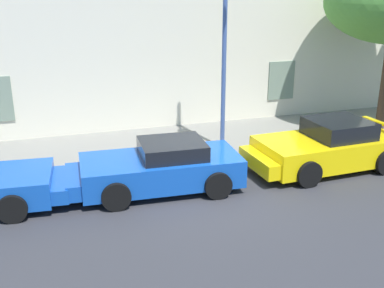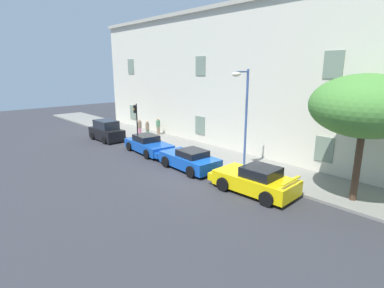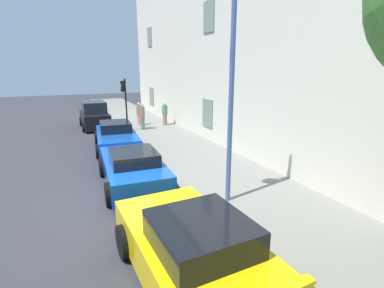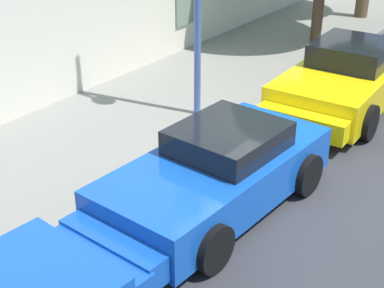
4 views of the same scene
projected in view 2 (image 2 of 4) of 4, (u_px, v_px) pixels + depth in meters
name	position (u px, v px, depth m)	size (l,w,h in m)	color
ground_plane	(193.00, 175.00, 18.13)	(80.00, 80.00, 0.00)	#333338
sidewalk	(233.00, 161.00, 20.59)	(60.00, 3.86, 0.14)	gray
building_facade	(273.00, 80.00, 22.06)	(39.39, 5.07, 10.77)	beige
sportscar_red_lead	(150.00, 145.00, 22.69)	(5.01, 2.38, 1.31)	#144CB2
sportscar_yellow_flank	(188.00, 159.00, 19.16)	(4.60, 2.25, 1.32)	#144CB2
sportscar_white_middle	(253.00, 180.00, 15.50)	(4.62, 2.34, 1.44)	yellow
hatchback_distant	(107.00, 131.00, 26.69)	(3.75, 1.86, 1.81)	black
tree_midblock	(366.00, 106.00, 13.30)	(4.79, 4.79, 5.89)	#473323
traffic_light	(136.00, 115.00, 25.68)	(0.22, 0.36, 3.20)	black
street_lamp	(242.00, 103.00, 17.47)	(0.44, 1.42, 6.05)	#3F5999
pedestrian_admiring	(147.00, 129.00, 26.61)	(0.35, 0.35, 1.66)	#4C7F59
pedestrian_strolling	(158.00, 126.00, 28.41)	(0.42, 0.42, 1.58)	#8C7259
pedestrian_bystander	(140.00, 127.00, 27.81)	(0.51, 0.51, 1.56)	pink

